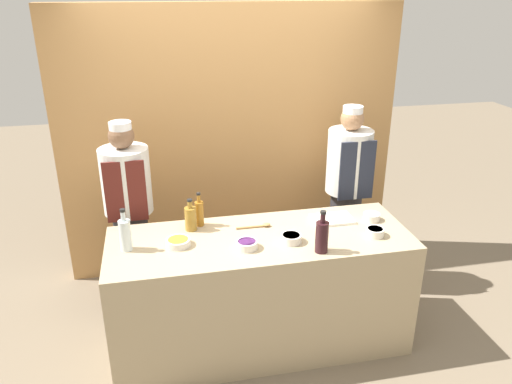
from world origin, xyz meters
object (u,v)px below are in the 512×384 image
object	(u,v)px
bottle_wine	(322,236)
chef_left	(129,212)
sauce_bowl_red	(291,238)
sauce_bowl_purple	(247,244)
sauce_bowl_white	(372,216)
bottle_clear	(125,234)
bottle_vinegar	(191,218)
sauce_bowl_yellow	(178,242)
chef_right	(347,192)
sauce_bowl_brown	(375,232)
wooden_spoon	(258,226)
cutting_board	(332,219)
bottle_amber	(199,213)

from	to	relation	value
bottle_wine	chef_left	size ratio (longest dim) A/B	0.19
sauce_bowl_red	sauce_bowl_purple	xyz separation A→B (m)	(-0.31, -0.02, -0.00)
chef_left	sauce_bowl_white	bearing A→B (deg)	-18.60
bottle_clear	bottle_wine	size ratio (longest dim) A/B	1.01
sauce_bowl_purple	bottle_vinegar	distance (m)	0.49
sauce_bowl_yellow	chef_left	distance (m)	0.78
bottle_wine	chef_right	distance (m)	1.14
chef_right	bottle_vinegar	bearing A→B (deg)	-160.73
sauce_bowl_red	sauce_bowl_brown	size ratio (longest dim) A/B	1.13
bottle_clear	sauce_bowl_purple	bearing A→B (deg)	-10.37
bottle_wine	chef_left	xyz separation A→B (m)	(-1.27, 0.97, -0.16)
sauce_bowl_purple	bottle_wine	size ratio (longest dim) A/B	0.50
sauce_bowl_purple	bottle_clear	size ratio (longest dim) A/B	0.49
sauce_bowl_red	bottle_vinegar	bearing A→B (deg)	153.55
wooden_spoon	sauce_bowl_brown	bearing A→B (deg)	-20.91
sauce_bowl_white	sauce_bowl_purple	world-z (taller)	same
sauce_bowl_white	sauce_bowl_purple	size ratio (longest dim) A/B	0.85
bottle_vinegar	wooden_spoon	world-z (taller)	bottle_vinegar
bottle_vinegar	sauce_bowl_purple	bearing A→B (deg)	-45.63
sauce_bowl_white	bottle_wine	bearing A→B (deg)	-144.35
sauce_bowl_purple	chef_right	xyz separation A→B (m)	(1.04, 0.83, -0.05)
chef_right	chef_left	bearing A→B (deg)	180.00
sauce_bowl_brown	bottle_wine	size ratio (longest dim) A/B	0.44
sauce_bowl_red	bottle_clear	bearing A→B (deg)	173.74
sauce_bowl_yellow	cutting_board	world-z (taller)	sauce_bowl_yellow
sauce_bowl_red	sauce_bowl_brown	world-z (taller)	sauce_bowl_brown
bottle_amber	sauce_bowl_white	bearing A→B (deg)	-7.96
sauce_bowl_yellow	bottle_clear	xyz separation A→B (m)	(-0.34, 0.01, 0.09)
sauce_bowl_purple	chef_left	size ratio (longest dim) A/B	0.09
sauce_bowl_purple	chef_left	world-z (taller)	chef_left
sauce_bowl_purple	bottle_amber	distance (m)	0.50
sauce_bowl_brown	cutting_board	world-z (taller)	sauce_bowl_brown
cutting_board	bottle_clear	size ratio (longest dim) A/B	1.03
sauce_bowl_red	bottle_amber	distance (m)	0.71
cutting_board	chef_left	world-z (taller)	chef_left
sauce_bowl_yellow	chef_right	xyz separation A→B (m)	(1.49, 0.69, -0.05)
chef_left	chef_right	size ratio (longest dim) A/B	0.98
bottle_amber	wooden_spoon	distance (m)	0.44
chef_left	sauce_bowl_red	bearing A→B (deg)	-36.17
sauce_bowl_yellow	chef_right	distance (m)	1.64
sauce_bowl_yellow	sauce_bowl_white	bearing A→B (deg)	3.70
bottle_clear	bottle_amber	size ratio (longest dim) A/B	1.16
sauce_bowl_yellow	sauce_bowl_red	bearing A→B (deg)	-8.50
sauce_bowl_brown	sauce_bowl_purple	size ratio (longest dim) A/B	0.88
bottle_amber	chef_right	world-z (taller)	chef_right
bottle_wine	chef_right	size ratio (longest dim) A/B	0.18
sauce_bowl_red	sauce_bowl_brown	distance (m)	0.60
wooden_spoon	sauce_bowl_red	bearing A→B (deg)	-56.49
sauce_bowl_purple	cutting_board	world-z (taller)	sauce_bowl_purple
chef_left	wooden_spoon	bearing A→B (deg)	-30.35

